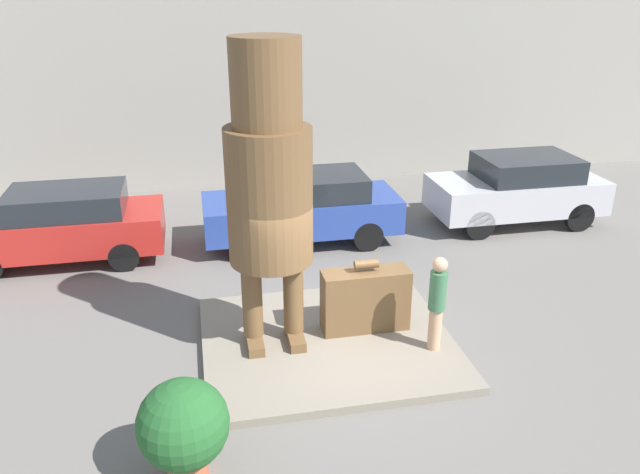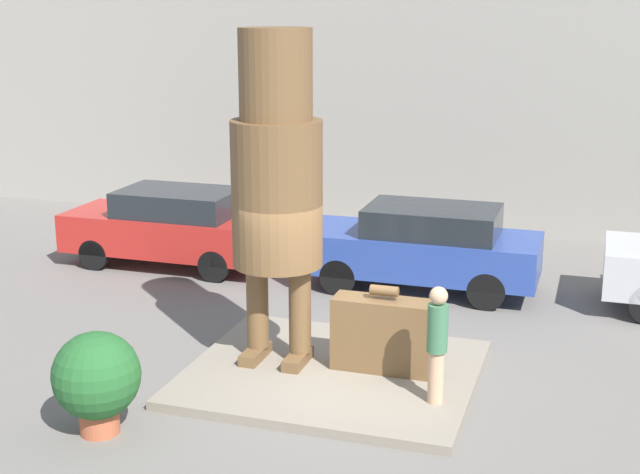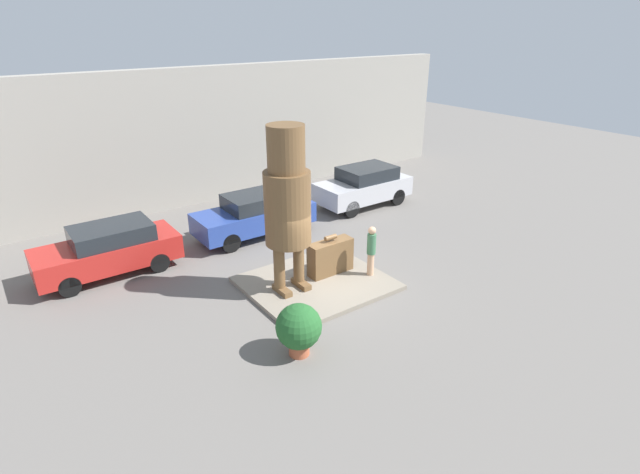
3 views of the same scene
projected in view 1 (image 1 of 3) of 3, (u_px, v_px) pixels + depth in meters
name	position (u px, v px, depth m)	size (l,w,h in m)	color
ground_plane	(327.00, 345.00, 10.39)	(60.00, 60.00, 0.00)	slate
pedestal	(327.00, 342.00, 10.36)	(4.09, 3.60, 0.13)	gray
building_backdrop	(259.00, 85.00, 17.66)	(28.00, 0.60, 5.68)	gray
statue_figure	(269.00, 177.00, 9.21)	(1.30, 1.30, 4.81)	brown
giant_suitcase	(365.00, 300.00, 10.46)	(1.46, 0.49, 1.27)	brown
tourist	(437.00, 300.00, 9.74)	(0.27, 0.27, 1.61)	tan
parked_car_red	(62.00, 224.00, 13.19)	(4.28, 1.72, 1.60)	#B2231E
parked_car_blue	(304.00, 207.00, 14.14)	(4.40, 1.73, 1.61)	#284293
parked_car_silver	(518.00, 188.00, 15.26)	(4.15, 1.83, 1.69)	#B7B7BC
planter_pot	(183.00, 426.00, 7.39)	(1.11, 1.11, 1.34)	#AD5638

